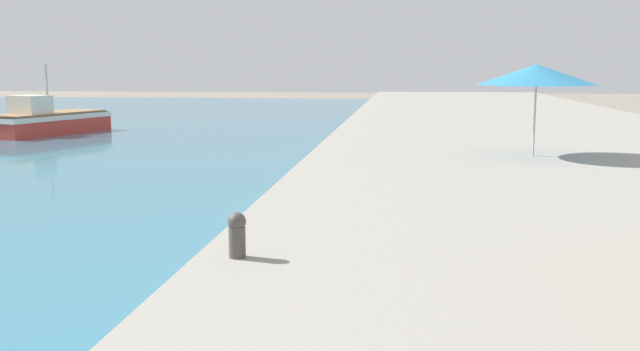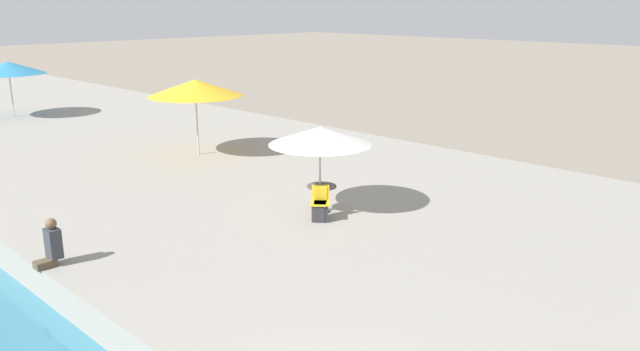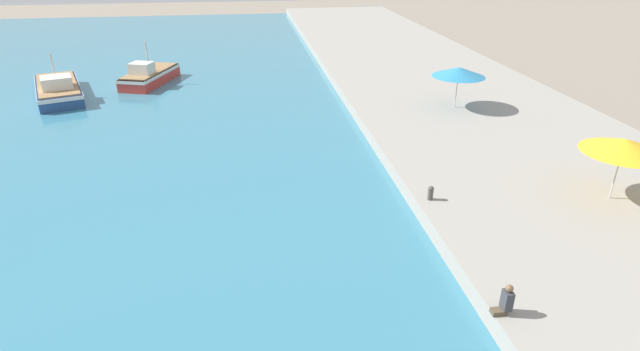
{
  "view_description": "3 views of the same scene",
  "coord_description": "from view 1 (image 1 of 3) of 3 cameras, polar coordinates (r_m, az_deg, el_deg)",
  "views": [
    {
      "loc": [
        2.98,
        6.48,
        3.48
      ],
      "look_at": [
        1.5,
        18.7,
        1.58
      ],
      "focal_mm": 40.0,
      "sensor_mm": 36.0,
      "label": 1
    },
    {
      "loc": [
        -4.58,
        -4.21,
        6.25
      ],
      "look_at": [
        7.02,
        7.14,
        1.78
      ],
      "focal_mm": 35.0,
      "sensor_mm": 36.0,
      "label": 2
    },
    {
      "loc": [
        -7.03,
        -2.35,
        11.25
      ],
      "look_at": [
        -4.0,
        18.0,
        1.38
      ],
      "focal_mm": 28.0,
      "sensor_mm": 36.0,
      "label": 3
    }
  ],
  "objects": [
    {
      "name": "mooring_bollard",
      "position": [
        10.19,
        -6.66,
        -4.63
      ],
      "size": [
        0.26,
        0.26,
        0.65
      ],
      "color": "#4C4742",
      "rests_on": "quay_promenade"
    },
    {
      "name": "quay_promenade",
      "position": [
        31.09,
        16.17,
        2.72
      ],
      "size": [
        16.0,
        90.0,
        0.78
      ],
      "color": "gray",
      "rests_on": "ground_plane"
    },
    {
      "name": "fishing_boat_mid",
      "position": [
        38.81,
        -21.0,
        4.14
      ],
      "size": [
        4.4,
        6.95,
        3.49
      ],
      "rotation": [
        0.0,
        0.0,
        -0.32
      ],
      "color": "red",
      "rests_on": "water_basin"
    },
    {
      "name": "cafe_umbrella_striped",
      "position": [
        22.36,
        16.94,
        7.73
      ],
      "size": [
        3.5,
        3.5,
        2.75
      ],
      "color": "#B7B7B7",
      "rests_on": "quay_promenade"
    }
  ]
}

